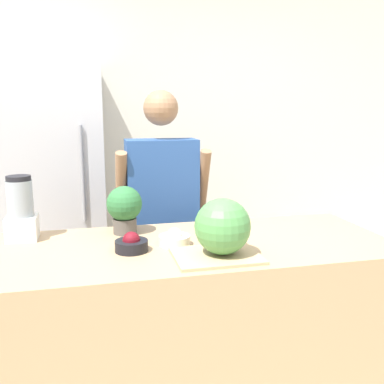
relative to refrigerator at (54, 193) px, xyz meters
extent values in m
cube|color=silver|center=(0.76, 0.38, 0.36)|extent=(8.00, 0.06, 2.60)
cube|color=tan|center=(0.76, -1.36, -0.48)|extent=(1.96, 0.81, 0.91)
cube|color=#B7B7BC|center=(0.00, 0.00, 0.00)|extent=(0.75, 0.65, 1.88)
cylinder|color=gray|center=(0.23, -0.34, 0.19)|extent=(0.02, 0.02, 0.66)
cube|color=gray|center=(0.72, -0.64, -0.54)|extent=(0.34, 0.18, 0.81)
cube|color=#284C8C|center=(0.72, -0.64, 0.15)|extent=(0.45, 0.22, 0.57)
sphere|color=#936B4C|center=(0.72, -0.64, 0.63)|extent=(0.22, 0.22, 0.22)
cylinder|color=#936B4C|center=(0.46, -0.68, 0.14)|extent=(0.07, 0.23, 0.48)
cylinder|color=#936B4C|center=(0.98, -0.68, 0.14)|extent=(0.07, 0.23, 0.48)
cube|color=tan|center=(0.81, -1.57, -0.02)|extent=(0.38, 0.30, 0.01)
sphere|color=#4C8C47|center=(0.84, -1.57, 0.11)|extent=(0.25, 0.25, 0.25)
cylinder|color=black|center=(0.45, -1.40, 0.00)|extent=(0.15, 0.15, 0.05)
sphere|color=maroon|center=(0.45, -1.40, 0.02)|extent=(0.08, 0.08, 0.08)
cylinder|color=beige|center=(0.66, -1.36, 0.00)|extent=(0.15, 0.15, 0.05)
sphere|color=white|center=(0.66, -1.36, 0.02)|extent=(0.08, 0.08, 0.08)
cube|color=silver|center=(-0.07, -1.09, 0.03)|extent=(0.15, 0.15, 0.12)
cylinder|color=#99A3AD|center=(-0.07, -1.09, 0.18)|extent=(0.12, 0.12, 0.18)
cylinder|color=black|center=(-0.07, -1.09, 0.29)|extent=(0.12, 0.12, 0.02)
cylinder|color=#514C47|center=(0.45, -1.10, 0.01)|extent=(0.12, 0.12, 0.08)
sphere|color=#2D6B38|center=(0.45, -1.10, 0.13)|extent=(0.19, 0.19, 0.19)
camera|label=1|loc=(0.29, -3.31, 0.62)|focal=40.00mm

